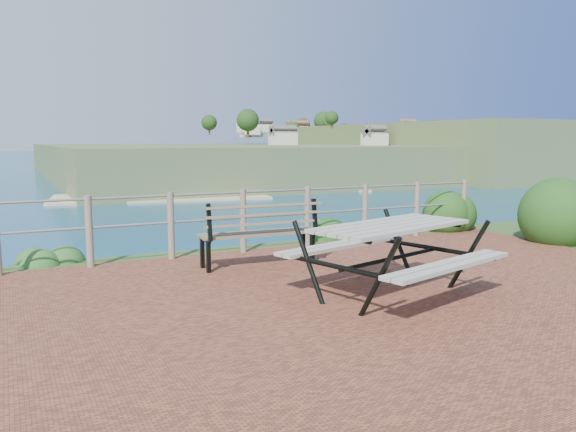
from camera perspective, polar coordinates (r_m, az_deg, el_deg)
name	(u,v)px	position (r m, az deg, el deg)	size (l,w,h in m)	color
ground	(364,310)	(6.04, 7.76, -9.44)	(10.00, 7.00, 0.12)	brown
ocean	(14,146)	(204.78, -26.03, 6.42)	(1200.00, 1200.00, 0.00)	#136374
safety_railing	(243,217)	(8.82, -4.58, -0.14)	(9.40, 0.10, 1.00)	#6B5B4C
distant_bay	(425,147)	(272.23, 13.70, 6.78)	(290.00, 232.36, 24.00)	#40542A
picnic_table	(391,252)	(6.45, 10.37, -3.59)	(2.09, 1.64, 0.82)	gray
park_bench	(258,223)	(7.87, -3.04, -0.75)	(1.68, 0.51, 0.94)	brown
shrub_right_front	(564,241)	(11.13, 26.23, -2.27)	(1.34, 1.34, 1.90)	#214415
shrub_right_edge	(460,231)	(11.60, 17.08, -1.43)	(1.02, 1.02, 1.46)	#214415
shrub_lip_west	(50,262)	(9.00, -23.07, -4.29)	(0.68, 0.68, 0.39)	#205523
shrub_lip_east	(325,236)	(10.46, 3.83, -2.08)	(0.79, 0.79, 0.54)	#214415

